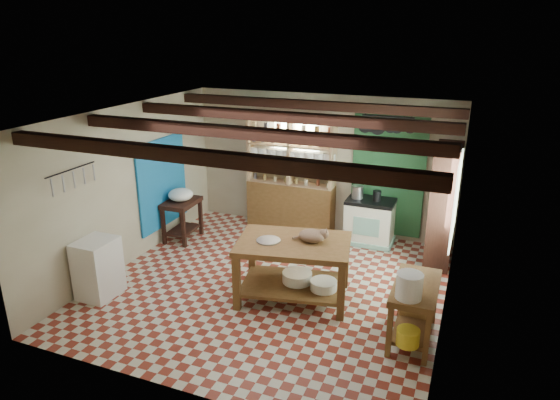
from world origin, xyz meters
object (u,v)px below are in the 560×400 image
at_px(prep_table, 182,220).
at_px(white_cabinet, 98,268).
at_px(cat, 312,236).
at_px(right_counter, 414,312).
at_px(stove, 370,221).
at_px(work_table, 293,270).

distance_m(prep_table, white_cabinet, 2.22).
distance_m(white_cabinet, cat, 3.13).
xyz_separation_m(prep_table, right_counter, (4.38, -1.62, 0.00)).
bearing_deg(right_counter, stove, 112.51).
distance_m(work_table, cat, 0.59).
height_order(white_cabinet, right_counter, white_cabinet).
distance_m(stove, cat, 2.35).
distance_m(stove, prep_table, 3.42).
bearing_deg(work_table, cat, 11.31).
relative_size(work_table, white_cabinet, 1.81).
relative_size(stove, right_counter, 0.79).
bearing_deg(stove, prep_table, -160.68).
bearing_deg(cat, right_counter, -38.93).
bearing_deg(right_counter, white_cabinet, -172.51).
height_order(stove, cat, cat).
bearing_deg(white_cabinet, prep_table, 89.83).
distance_m(work_table, right_counter, 1.79).
bearing_deg(right_counter, prep_table, 159.47).
bearing_deg(stove, work_table, -103.94).
distance_m(prep_table, cat, 3.15).
relative_size(white_cabinet, right_counter, 0.82).
xyz_separation_m(work_table, stove, (0.60, 2.35, -0.03)).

